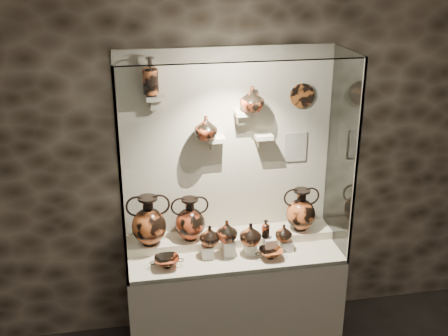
% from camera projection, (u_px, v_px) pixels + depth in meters
% --- Properties ---
extents(wall_back, '(5.00, 0.02, 3.20)m').
position_uv_depth(wall_back, '(226.00, 147.00, 4.47)').
color(wall_back, '#2E261D').
rests_on(wall_back, ground).
extents(plinth, '(1.70, 0.60, 0.80)m').
position_uv_depth(plinth, '(233.00, 297.00, 4.62)').
color(plinth, beige).
rests_on(plinth, floor).
extents(front_tier, '(1.68, 0.58, 0.03)m').
position_uv_depth(front_tier, '(234.00, 253.00, 4.47)').
color(front_tier, beige).
rests_on(front_tier, plinth).
extents(rear_tier, '(1.70, 0.25, 0.10)m').
position_uv_depth(rear_tier, '(230.00, 239.00, 4.62)').
color(rear_tier, beige).
rests_on(rear_tier, plinth).
extents(back_panel, '(1.70, 0.03, 1.60)m').
position_uv_depth(back_panel, '(227.00, 147.00, 4.47)').
color(back_panel, beige).
rests_on(back_panel, plinth).
extents(glass_front, '(1.70, 0.01, 1.60)m').
position_uv_depth(glass_front, '(243.00, 176.00, 3.91)').
color(glass_front, white).
rests_on(glass_front, plinth).
extents(glass_left, '(0.01, 0.60, 1.60)m').
position_uv_depth(glass_left, '(119.00, 169.00, 4.04)').
color(glass_left, white).
rests_on(glass_left, plinth).
extents(glass_right, '(0.01, 0.60, 1.60)m').
position_uv_depth(glass_right, '(342.00, 154.00, 4.32)').
color(glass_right, white).
rests_on(glass_right, plinth).
extents(glass_top, '(1.70, 0.60, 0.01)m').
position_uv_depth(glass_top, '(235.00, 54.00, 3.89)').
color(glass_top, white).
rests_on(glass_top, back_panel).
extents(frame_post_left, '(0.02, 0.02, 1.60)m').
position_uv_depth(frame_post_left, '(121.00, 184.00, 3.77)').
color(frame_post_left, gray).
rests_on(frame_post_left, plinth).
extents(frame_post_right, '(0.02, 0.02, 1.60)m').
position_uv_depth(frame_post_right, '(356.00, 168.00, 4.06)').
color(frame_post_right, gray).
rests_on(frame_post_right, plinth).
extents(pedestal_a, '(0.09, 0.09, 0.10)m').
position_uv_depth(pedestal_a, '(207.00, 252.00, 4.36)').
color(pedestal_a, silver).
rests_on(pedestal_a, front_tier).
extents(pedestal_b, '(0.09, 0.09, 0.13)m').
position_uv_depth(pedestal_b, '(229.00, 248.00, 4.38)').
color(pedestal_b, silver).
rests_on(pedestal_b, front_tier).
extents(pedestal_c, '(0.09, 0.09, 0.09)m').
position_uv_depth(pedestal_c, '(250.00, 248.00, 4.42)').
color(pedestal_c, silver).
rests_on(pedestal_c, front_tier).
extents(pedestal_d, '(0.09, 0.09, 0.12)m').
position_uv_depth(pedestal_d, '(270.00, 245.00, 4.44)').
color(pedestal_d, silver).
rests_on(pedestal_d, front_tier).
extents(pedestal_e, '(0.09, 0.09, 0.08)m').
position_uv_depth(pedestal_e, '(287.00, 245.00, 4.47)').
color(pedestal_e, silver).
rests_on(pedestal_e, front_tier).
extents(bracket_ul, '(0.14, 0.12, 0.04)m').
position_uv_depth(bracket_ul, '(156.00, 98.00, 4.14)').
color(bracket_ul, beige).
rests_on(bracket_ul, back_panel).
extents(bracket_ca, '(0.14, 0.12, 0.04)m').
position_uv_depth(bracket_ca, '(216.00, 139.00, 4.35)').
color(bracket_ca, beige).
rests_on(bracket_ca, back_panel).
extents(bracket_cb, '(0.10, 0.12, 0.04)m').
position_uv_depth(bracket_cb, '(241.00, 113.00, 4.31)').
color(bracket_cb, beige).
rests_on(bracket_cb, back_panel).
extents(bracket_cc, '(0.14, 0.12, 0.04)m').
position_uv_depth(bracket_cc, '(263.00, 136.00, 4.41)').
color(bracket_cc, beige).
rests_on(bracket_cc, back_panel).
extents(amphora_left, '(0.43, 0.43, 0.41)m').
position_uv_depth(amphora_left, '(149.00, 220.00, 4.37)').
color(amphora_left, '#C05524').
rests_on(amphora_left, rear_tier).
extents(amphora_mid, '(0.32, 0.32, 0.36)m').
position_uv_depth(amphora_mid, '(190.00, 219.00, 4.45)').
color(amphora_mid, '#B3411F').
rests_on(amphora_mid, rear_tier).
extents(amphora_right, '(0.37, 0.37, 0.36)m').
position_uv_depth(amphora_right, '(301.00, 209.00, 4.60)').
color(amphora_right, '#C05524').
rests_on(amphora_right, rear_tier).
extents(jug_a, '(0.18, 0.18, 0.16)m').
position_uv_depth(jug_a, '(210.00, 236.00, 4.33)').
color(jug_a, '#C05524').
rests_on(jug_a, pedestal_a).
extents(jug_b, '(0.17, 0.17, 0.17)m').
position_uv_depth(jug_b, '(227.00, 231.00, 4.33)').
color(jug_b, '#B3411F').
rests_on(jug_b, pedestal_b).
extents(jug_c, '(0.19, 0.19, 0.18)m').
position_uv_depth(jug_c, '(250.00, 234.00, 4.36)').
color(jug_c, '#C05524').
rests_on(jug_c, pedestal_c).
extents(jug_e, '(0.17, 0.17, 0.14)m').
position_uv_depth(jug_e, '(284.00, 233.00, 4.44)').
color(jug_e, '#C05524').
rests_on(jug_e, pedestal_e).
extents(lekythos_small, '(0.09, 0.09, 0.17)m').
position_uv_depth(lekythos_small, '(266.00, 228.00, 4.40)').
color(lekythos_small, '#B3411F').
rests_on(lekythos_small, pedestal_d).
extents(kylix_left, '(0.26, 0.22, 0.10)m').
position_uv_depth(kylix_left, '(167.00, 261.00, 4.23)').
color(kylix_left, '#B3411F').
rests_on(kylix_left, front_tier).
extents(kylix_right, '(0.29, 0.28, 0.09)m').
position_uv_depth(kylix_right, '(271.00, 253.00, 4.35)').
color(kylix_right, '#C05524').
rests_on(kylix_right, front_tier).
extents(lekythos_tall, '(0.15, 0.15, 0.32)m').
position_uv_depth(lekythos_tall, '(150.00, 75.00, 4.06)').
color(lekythos_tall, '#C05524').
rests_on(lekythos_tall, bracket_ul).
extents(ovoid_vase_a, '(0.22, 0.22, 0.18)m').
position_uv_depth(ovoid_vase_a, '(206.00, 128.00, 4.26)').
color(ovoid_vase_a, '#B3411F').
rests_on(ovoid_vase_a, bracket_ca).
extents(ovoid_vase_b, '(0.25, 0.25, 0.20)m').
position_uv_depth(ovoid_vase_b, '(252.00, 99.00, 4.24)').
color(ovoid_vase_b, '#B3411F').
rests_on(ovoid_vase_b, bracket_cb).
extents(wall_plate, '(0.20, 0.02, 0.20)m').
position_uv_depth(wall_plate, '(302.00, 96.00, 4.40)').
color(wall_plate, '#974C1D').
rests_on(wall_plate, back_panel).
extents(info_placard, '(0.18, 0.01, 0.24)m').
position_uv_depth(info_placard, '(296.00, 147.00, 4.56)').
color(info_placard, beige).
rests_on(info_placard, back_panel).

